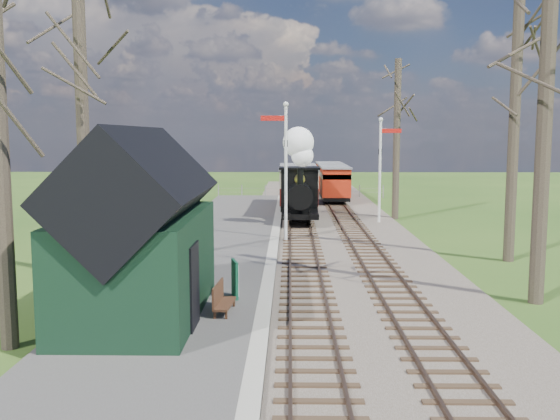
# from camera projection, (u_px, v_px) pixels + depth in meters

# --- Properties ---
(ground) EXTENTS (140.00, 140.00, 0.00)m
(ground) POSITION_uv_depth(u_px,v_px,m) (316.00, 385.00, 11.92)
(ground) COLOR #2A5119
(ground) RESTS_ON ground
(distant_hills) EXTENTS (114.40, 48.00, 22.02)m
(distant_hills) POSITION_uv_depth(u_px,v_px,m) (305.00, 305.00, 77.73)
(distant_hills) COLOR #385B23
(distant_hills) RESTS_ON ground
(ballast_bed) EXTENTS (8.00, 60.00, 0.10)m
(ballast_bed) POSITION_uv_depth(u_px,v_px,m) (323.00, 223.00, 33.73)
(ballast_bed) COLOR brown
(ballast_bed) RESTS_ON ground
(track_near) EXTENTS (1.60, 60.00, 0.15)m
(track_near) POSITION_uv_depth(u_px,v_px,m) (299.00, 222.00, 33.75)
(track_near) COLOR brown
(track_near) RESTS_ON ground
(track_far) EXTENTS (1.60, 60.00, 0.15)m
(track_far) POSITION_uv_depth(u_px,v_px,m) (347.00, 222.00, 33.70)
(track_far) COLOR brown
(track_far) RESTS_ON ground
(platform) EXTENTS (5.00, 44.00, 0.20)m
(platform) POSITION_uv_depth(u_px,v_px,m) (218.00, 248.00, 25.86)
(platform) COLOR #474442
(platform) RESTS_ON ground
(coping_strip) EXTENTS (0.40, 44.00, 0.21)m
(coping_strip) POSITION_uv_depth(u_px,v_px,m) (273.00, 248.00, 25.82)
(coping_strip) COLOR #B2AD9E
(coping_strip) RESTS_ON ground
(station_shed) EXTENTS (3.25, 6.30, 4.78)m
(station_shed) POSITION_uv_depth(u_px,v_px,m) (140.00, 235.00, 15.69)
(station_shed) COLOR black
(station_shed) RESTS_ON platform
(semaphore_near) EXTENTS (1.22, 0.24, 6.22)m
(semaphore_near) POSITION_uv_depth(u_px,v_px,m) (284.00, 161.00, 27.38)
(semaphore_near) COLOR silver
(semaphore_near) RESTS_ON ground
(semaphore_far) EXTENTS (1.22, 0.24, 5.72)m
(semaphore_far) POSITION_uv_depth(u_px,v_px,m) (381.00, 162.00, 33.29)
(semaphore_far) COLOR silver
(semaphore_far) RESTS_ON ground
(bare_trees) EXTENTS (15.51, 22.39, 12.00)m
(bare_trees) POSITION_uv_depth(u_px,v_px,m) (344.00, 122.00, 21.30)
(bare_trees) COLOR #382D23
(bare_trees) RESTS_ON ground
(fence_line) EXTENTS (12.60, 0.08, 1.00)m
(fence_line) POSITION_uv_depth(u_px,v_px,m) (301.00, 191.00, 47.59)
(fence_line) COLOR slate
(fence_line) RESTS_ON ground
(locomotive) EXTENTS (2.00, 4.66, 4.99)m
(locomotive) POSITION_uv_depth(u_px,v_px,m) (299.00, 183.00, 32.97)
(locomotive) COLOR black
(locomotive) RESTS_ON ground
(coach) EXTENTS (2.33, 7.98, 2.45)m
(coach) POSITION_uv_depth(u_px,v_px,m) (298.00, 185.00, 39.06)
(coach) COLOR black
(coach) RESTS_ON ground
(red_carriage_a) EXTENTS (2.00, 4.96, 2.11)m
(red_carriage_a) POSITION_uv_depth(u_px,v_px,m) (334.00, 183.00, 43.64)
(red_carriage_a) COLOR black
(red_carriage_a) RESTS_ON ground
(red_carriage_b) EXTENTS (2.00, 4.96, 2.11)m
(red_carriage_b) POSITION_uv_depth(u_px,v_px,m) (329.00, 178.00, 49.10)
(red_carriage_b) COLOR black
(red_carriage_b) RESTS_ON ground
(sign_board) EXTENTS (0.27, 0.72, 1.06)m
(sign_board) POSITION_uv_depth(u_px,v_px,m) (235.00, 279.00, 17.55)
(sign_board) COLOR #0F492F
(sign_board) RESTS_ON platform
(bench) EXTENTS (0.49, 1.37, 0.77)m
(bench) POSITION_uv_depth(u_px,v_px,m) (221.00, 299.00, 16.09)
(bench) COLOR #442818
(bench) RESTS_ON platform
(person) EXTENTS (0.36, 0.50, 1.30)m
(person) POSITION_uv_depth(u_px,v_px,m) (183.00, 305.00, 14.42)
(person) COLOR black
(person) RESTS_ON platform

